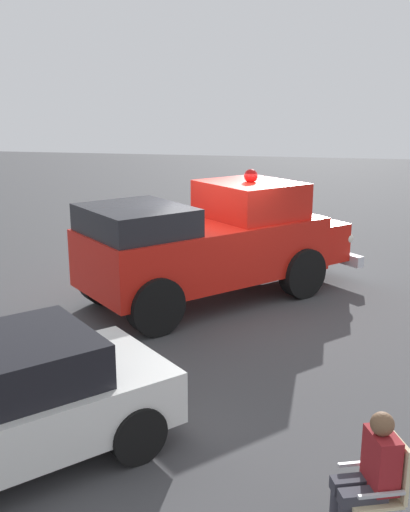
{
  "coord_description": "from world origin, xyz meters",
  "views": [
    {
      "loc": [
        -1.96,
        11.39,
        4.05
      ],
      "look_at": [
        0.31,
        -0.02,
        0.93
      ],
      "focal_mm": 42.2,
      "sensor_mm": 36.0,
      "label": 1
    }
  ],
  "objects": [
    {
      "name": "spectator_seated",
      "position": [
        -2.51,
        6.35,
        0.7
      ],
      "size": [
        0.63,
        0.53,
        1.29
      ],
      "color": "#383842",
      "rests_on": "ground"
    },
    {
      "name": "lawn_chair_near_truck",
      "position": [
        -2.63,
        6.31,
        0.59
      ],
      "size": [
        0.63,
        0.64,
        1.02
      ],
      "color": "#B7BABF",
      "rests_on": "ground"
    },
    {
      "name": "lawn_chair_by_car",
      "position": [
        1.56,
        -3.36,
        0.59
      ],
      "size": [
        0.65,
        0.65,
        1.02
      ],
      "color": "#B7BABF",
      "rests_on": "ground"
    },
    {
      "name": "ground_plane",
      "position": [
        0.0,
        0.0,
        0.0
      ],
      "size": [
        60.0,
        60.0,
        0.0
      ],
      "primitive_type": "plane",
      "color": "#424244"
    },
    {
      "name": "vintage_fire_truck",
      "position": [
        0.15,
        -0.19,
        1.2
      ],
      "size": [
        5.67,
        5.81,
        2.59
      ],
      "color": "black",
      "rests_on": "ground"
    }
  ]
}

